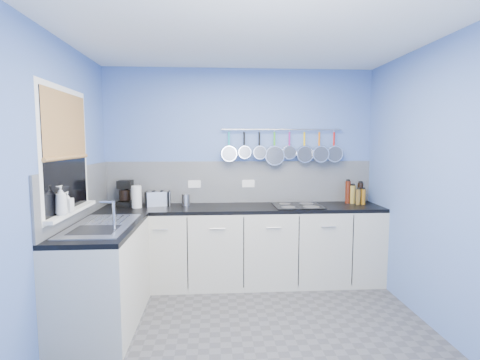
{
  "coord_description": "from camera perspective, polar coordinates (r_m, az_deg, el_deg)",
  "views": [
    {
      "loc": [
        -0.3,
        -2.96,
        1.63
      ],
      "look_at": [
        -0.05,
        0.75,
        1.25
      ],
      "focal_mm": 27.7,
      "sensor_mm": 36.0,
      "label": 1
    }
  ],
  "objects": [
    {
      "name": "toaster",
      "position": [
        4.38,
        -12.53,
        -2.8
      ],
      "size": [
        0.29,
        0.21,
        0.17
      ],
      "primitive_type": "cube",
      "rotation": [
        0.0,
        0.0,
        0.27
      ],
      "color": "silver",
      "rests_on": "worktop_back"
    },
    {
      "name": "pan_2",
      "position": [
        4.43,
        3.0,
        5.5
      ],
      "size": [
        0.16,
        0.1,
        0.35
      ],
      "primitive_type": null,
      "color": "silver",
      "rests_on": "pot_rail"
    },
    {
      "name": "cabinet_run_left",
      "position": [
        3.62,
        -20.29,
        -13.93
      ],
      "size": [
        0.6,
        1.2,
        0.86
      ],
      "primitive_type": "cube",
      "color": "#BDB8A7",
      "rests_on": "ground"
    },
    {
      "name": "bamboo_blind",
      "position": [
        3.5,
        -25.24,
        7.65
      ],
      "size": [
        0.01,
        0.9,
        0.55
      ],
      "primitive_type": "cube",
      "color": "#B98941",
      "rests_on": "wall_left"
    },
    {
      "name": "worktop_left",
      "position": [
        3.49,
        -20.55,
        -6.95
      ],
      "size": [
        0.6,
        1.2,
        0.04
      ],
      "primitive_type": "cube",
      "color": "black",
      "rests_on": "cabinet_run_left"
    },
    {
      "name": "condiment_3",
      "position": [
        4.59,
        18.45,
        -2.48
      ],
      "size": [
        0.05,
        0.05,
        0.18
      ],
      "primitive_type": "cylinder",
      "color": "#8C5914",
      "rests_on": "worktop_back"
    },
    {
      "name": "cabinet_run_back",
      "position": [
        4.34,
        0.26,
        -10.21
      ],
      "size": [
        3.2,
        0.6,
        0.86
      ],
      "primitive_type": "cube",
      "color": "#BDB8A7",
      "rests_on": "ground"
    },
    {
      "name": "window_glass",
      "position": [
        3.5,
        -25.2,
        3.96
      ],
      "size": [
        0.01,
        0.9,
        1.0
      ],
      "primitive_type": "cube",
      "color": "black",
      "rests_on": "wall_left"
    },
    {
      "name": "pan_7",
      "position": [
        4.63,
        14.27,
        5.1
      ],
      "size": [
        0.2,
        0.07,
        0.39
      ],
      "primitive_type": null,
      "color": "silver",
      "rests_on": "pot_rail"
    },
    {
      "name": "wall_back",
      "position": [
        4.5,
        -0.01,
        1.0
      ],
      "size": [
        3.2,
        0.02,
        2.5
      ],
      "primitive_type": "cube",
      "color": "#5271B9",
      "rests_on": "ground"
    },
    {
      "name": "wall_right",
      "position": [
        3.54,
        28.8,
        -1.06
      ],
      "size": [
        0.02,
        3.0,
        2.5
      ],
      "primitive_type": "cube",
      "color": "#5271B9",
      "rests_on": "ground"
    },
    {
      "name": "condiment_2",
      "position": [
        4.62,
        16.27,
        -1.81
      ],
      "size": [
        0.06,
        0.06,
        0.27
      ],
      "primitive_type": "cylinder",
      "color": "#4C190C",
      "rests_on": "worktop_back"
    },
    {
      "name": "paper_towel",
      "position": [
        4.29,
        -15.64,
        -2.51
      ],
      "size": [
        0.12,
        0.12,
        0.25
      ],
      "primitive_type": "cylinder",
      "rotation": [
        0.0,
        0.0,
        0.14
      ],
      "color": "white",
      "rests_on": "worktop_back"
    },
    {
      "name": "socket_left",
      "position": [
        4.47,
        -7.04,
        -0.62
      ],
      "size": [
        0.15,
        0.01,
        0.09
      ],
      "primitive_type": "cube",
      "color": "white",
      "rests_on": "backsplash_back"
    },
    {
      "name": "window_sill",
      "position": [
        3.54,
        -24.53,
        -4.38
      ],
      "size": [
        0.1,
        0.98,
        0.03
      ],
      "primitive_type": "cube",
      "color": "white",
      "rests_on": "wall_left"
    },
    {
      "name": "wall_front",
      "position": [
        1.53,
        7.67,
        -8.7
      ],
      "size": [
        3.2,
        0.02,
        2.5
      ],
      "primitive_type": "cube",
      "color": "#5271B9",
      "rests_on": "ground"
    },
    {
      "name": "pan_5",
      "position": [
        4.53,
        9.88,
        5.15
      ],
      "size": [
        0.21,
        0.08,
        0.4
      ],
      "primitive_type": null,
      "color": "silver",
      "rests_on": "pot_rail"
    },
    {
      "name": "coffee_maker",
      "position": [
        4.45,
        -17.28,
        -1.95
      ],
      "size": [
        0.18,
        0.19,
        0.29
      ],
      "primitive_type": null,
      "rotation": [
        0.0,
        0.0,
        -0.06
      ],
      "color": "black",
      "rests_on": "worktop_back"
    },
    {
      "name": "backsplash_back",
      "position": [
        4.48,
        0.0,
        -0.3
      ],
      "size": [
        3.2,
        0.02,
        0.5
      ],
      "primitive_type": "cube",
      "color": "gray",
      "rests_on": "wall_back"
    },
    {
      "name": "pan_1",
      "position": [
        4.41,
        0.65,
        5.56
      ],
      "size": [
        0.15,
        0.12,
        0.34
      ],
      "primitive_type": null,
      "color": "silver",
      "rests_on": "pot_rail"
    },
    {
      "name": "condiment_0",
      "position": [
        4.66,
        18.03,
        -1.91
      ],
      "size": [
        0.07,
        0.07,
        0.25
      ],
      "primitive_type": "cylinder",
      "color": "black",
      "rests_on": "worktop_back"
    },
    {
      "name": "canister",
      "position": [
        4.34,
        -8.34,
        -3.03
      ],
      "size": [
        0.1,
        0.1,
        0.13
      ],
      "primitive_type": "cylinder",
      "rotation": [
        0.0,
        0.0,
        0.17
      ],
      "color": "silver",
      "rests_on": "worktop_back"
    },
    {
      "name": "condiment_4",
      "position": [
        4.56,
        17.75,
        -2.5
      ],
      "size": [
        0.05,
        0.05,
        0.18
      ],
      "primitive_type": "cylinder",
      "color": "brown",
      "rests_on": "worktop_back"
    },
    {
      "name": "pan_6",
      "position": [
        4.57,
        12.1,
        5.15
      ],
      "size": [
        0.2,
        0.12,
        0.39
      ],
      "primitive_type": null,
      "color": "silver",
      "rests_on": "pot_rail"
    },
    {
      "name": "condiment_1",
      "position": [
        4.64,
        16.92,
        -2.13
      ],
      "size": [
        0.07,
        0.07,
        0.21
      ],
      "primitive_type": "cylinder",
      "color": "olive",
      "rests_on": "worktop_back"
    },
    {
      "name": "window_frame",
      "position": [
        3.5,
        -25.28,
        3.96
      ],
      "size": [
        0.01,
        1.0,
        1.1
      ],
      "primitive_type": "cube",
      "color": "white",
      "rests_on": "wall_left"
    },
    {
      "name": "socket_right",
      "position": [
        4.48,
        1.29,
        -0.56
      ],
      "size": [
        0.15,
        0.01,
        0.09
      ],
      "primitive_type": "cube",
      "color": "white",
      "rests_on": "backsplash_back"
    },
    {
      "name": "worktop_back",
      "position": [
        4.24,
        0.27,
        -4.35
      ],
      "size": [
        3.2,
        0.6,
        0.04
      ],
      "primitive_type": "cube",
      "color": "black",
      "rests_on": "cabinet_run_back"
    },
    {
      "name": "ceiling",
      "position": [
        3.1,
        2.0,
        22.3
      ],
      "size": [
        3.2,
        3.0,
        0.02
      ],
      "primitive_type": "cube",
      "color": "white",
      "rests_on": "ground"
    },
    {
      "name": "mixer_tap",
      "position": [
        3.25,
        -18.85,
        -5.14
      ],
      "size": [
        0.12,
        0.08,
        0.26
      ],
      "primitive_type": null,
      "color": "silver",
      "rests_on": "worktop_left"
    },
    {
      "name": "floor",
      "position": [
        3.4,
        1.84,
        -23.03
      ],
      "size": [
        3.2,
        3.0,
        0.02
      ],
      "primitive_type": "cube",
      "color": "#47474C",
      "rests_on": "ground"
    },
    {
      "name": "sink_unit",
      "position": [
        3.49,
        -20.57,
        -6.57
      ],
      "size": [
        0.5,
        0.95,
        0.01
      ],
      "primitive_type": "cube",
      "color": "silver",
      "rests_on": "worktop_left"
    },
    {
      "name": "pan_0",
      "position": [
        4.4,
        -1.71,
        5.34
      ],
      "size": [
        0.19,
        0.11,
        0.38
      ],
      "primitive_type": null,
      "color": "silver",
      "rests_on": "pot_rail"
    },
    {
      "name": "soap_bottle_b",
      "position": [
        3.4,
        -25.04,
        -3.08
      ],
      "size": [
        0.08,
        0.08,
        0.17
      ],
      "primitive_type": "imported",
      "rotation": [
        0.0,
        0.0,
        -0.08
      ],
      "color": "white",
      "rests_on": "window_sill"
    },
    {
      "name": "backsplash_left",
      "position": [
        3.82,
        -23.56,
        -1.88
      ],
      "size": [
        0.02,
        1.8,
        0.5
      ],
      "primitive_type": "cube",
      "color": "gray",
      "rests_on": "wall_left"
    },
    {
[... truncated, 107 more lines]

